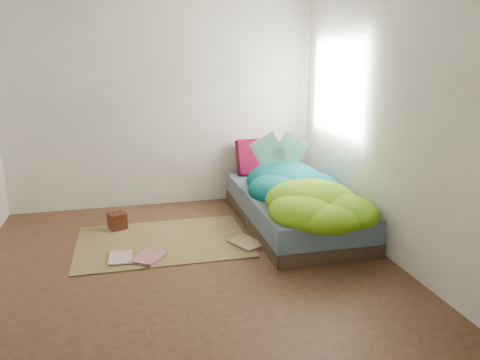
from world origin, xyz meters
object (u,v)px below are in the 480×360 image
at_px(floor_book_a, 109,259).
at_px(pillow_magenta, 255,157).
at_px(open_book, 279,141).
at_px(bed, 293,209).
at_px(wooden_box, 117,221).
at_px(floor_book_b, 138,255).

bearing_deg(floor_book_a, pillow_magenta, 40.70).
relative_size(open_book, floor_book_a, 1.77).
height_order(bed, wooden_box, bed).
bearing_deg(pillow_magenta, floor_book_b, -139.53).
bearing_deg(floor_book_a, floor_book_b, 2.99).
bearing_deg(open_book, floor_book_b, -144.85).
bearing_deg(bed, wooden_box, 171.14).
relative_size(pillow_magenta, floor_book_b, 1.41).
bearing_deg(floor_book_b, open_book, 61.46).
relative_size(bed, floor_book_a, 7.19).
xyz_separation_m(bed, floor_book_a, (-1.86, -0.48, -0.15)).
distance_m(bed, floor_book_b, 1.69).
bearing_deg(open_book, bed, -69.82).
bearing_deg(floor_book_a, bed, 16.67).
xyz_separation_m(pillow_magenta, wooden_box, (-1.61, -0.58, -0.46)).
bearing_deg(bed, pillow_magenta, 102.03).
height_order(bed, floor_book_b, bed).
bearing_deg(pillow_magenta, wooden_box, -162.78).
distance_m(bed, pillow_magenta, 0.95).
relative_size(bed, pillow_magenta, 4.79).
bearing_deg(pillow_magenta, bed, -80.47).
distance_m(pillow_magenta, floor_book_a, 2.21).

